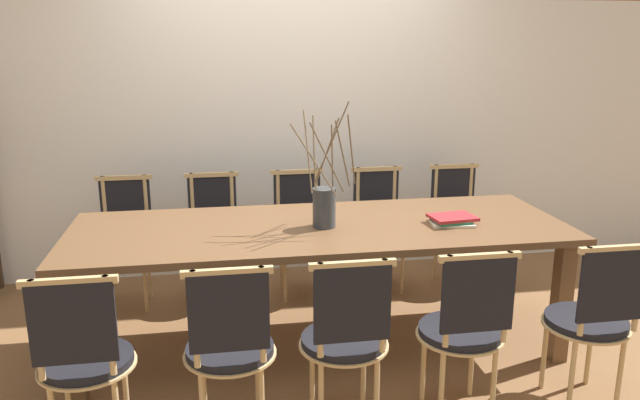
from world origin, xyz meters
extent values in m
plane|color=brown|center=(0.00, 0.00, 0.00)|extent=(16.00, 16.00, 0.00)
cube|color=white|center=(0.00, 1.37, 1.05)|extent=(12.00, 0.06, 2.09)
cube|color=brown|center=(0.00, 0.00, 0.74)|extent=(2.84, 1.01, 0.04)
cube|color=brown|center=(-1.32, -0.40, 0.36)|extent=(0.09, 0.09, 0.72)
cube|color=brown|center=(1.32, -0.40, 0.36)|extent=(0.09, 0.09, 0.72)
cube|color=brown|center=(-1.32, 0.40, 0.36)|extent=(0.09, 0.09, 0.72)
cube|color=brown|center=(1.32, 0.40, 0.36)|extent=(0.09, 0.09, 0.72)
cylinder|color=black|center=(-1.17, -0.79, 0.44)|extent=(0.40, 0.40, 0.04)
cylinder|color=tan|center=(-1.17, -0.79, 0.41)|extent=(0.42, 0.42, 0.01)
cylinder|color=tan|center=(-1.30, -0.67, 0.21)|extent=(0.03, 0.03, 0.42)
cylinder|color=tan|center=(-1.04, -0.67, 0.21)|extent=(0.03, 0.03, 0.42)
cylinder|color=tan|center=(-1.31, -0.96, 0.67)|extent=(0.03, 0.03, 0.43)
cylinder|color=tan|center=(-1.03, -0.96, 0.67)|extent=(0.03, 0.03, 0.43)
cube|color=black|center=(-1.17, -0.97, 0.69)|extent=(0.34, 0.02, 0.35)
cube|color=tan|center=(-1.17, -0.96, 0.87)|extent=(0.38, 0.03, 0.03)
cylinder|color=black|center=(-0.55, -0.79, 0.44)|extent=(0.40, 0.40, 0.04)
cylinder|color=tan|center=(-0.55, -0.79, 0.41)|extent=(0.42, 0.42, 0.01)
cylinder|color=tan|center=(-0.68, -0.67, 0.21)|extent=(0.03, 0.03, 0.42)
cylinder|color=tan|center=(-0.42, -0.67, 0.21)|extent=(0.03, 0.03, 0.42)
cylinder|color=tan|center=(-0.69, -0.96, 0.67)|extent=(0.03, 0.03, 0.43)
cylinder|color=tan|center=(-0.41, -0.96, 0.67)|extent=(0.03, 0.03, 0.43)
cube|color=black|center=(-0.55, -0.97, 0.69)|extent=(0.34, 0.02, 0.35)
cube|color=tan|center=(-0.55, -0.96, 0.87)|extent=(0.38, 0.03, 0.03)
cylinder|color=black|center=(-0.02, -0.79, 0.44)|extent=(0.40, 0.40, 0.04)
cylinder|color=tan|center=(-0.02, -0.79, 0.41)|extent=(0.42, 0.42, 0.01)
cylinder|color=tan|center=(-0.15, -0.67, 0.21)|extent=(0.03, 0.03, 0.42)
cylinder|color=tan|center=(0.11, -0.67, 0.21)|extent=(0.03, 0.03, 0.42)
cylinder|color=tan|center=(0.11, -0.92, 0.21)|extent=(0.03, 0.03, 0.42)
cylinder|color=tan|center=(-0.16, -0.96, 0.67)|extent=(0.03, 0.03, 0.43)
cylinder|color=tan|center=(0.12, -0.96, 0.67)|extent=(0.03, 0.03, 0.43)
cube|color=black|center=(-0.02, -0.97, 0.69)|extent=(0.34, 0.02, 0.35)
cube|color=tan|center=(-0.02, -0.96, 0.87)|extent=(0.38, 0.03, 0.03)
cylinder|color=black|center=(0.55, -0.79, 0.44)|extent=(0.40, 0.40, 0.04)
cylinder|color=tan|center=(0.55, -0.79, 0.41)|extent=(0.42, 0.42, 0.01)
cylinder|color=tan|center=(0.42, -0.67, 0.21)|extent=(0.03, 0.03, 0.42)
cylinder|color=tan|center=(0.68, -0.67, 0.21)|extent=(0.03, 0.03, 0.42)
cylinder|color=tan|center=(0.42, -0.92, 0.21)|extent=(0.03, 0.03, 0.42)
cylinder|color=tan|center=(0.68, -0.92, 0.21)|extent=(0.03, 0.03, 0.42)
cylinder|color=tan|center=(0.41, -0.96, 0.67)|extent=(0.03, 0.03, 0.43)
cylinder|color=tan|center=(0.69, -0.96, 0.67)|extent=(0.03, 0.03, 0.43)
cube|color=black|center=(0.55, -0.97, 0.69)|extent=(0.34, 0.02, 0.35)
cube|color=tan|center=(0.55, -0.96, 0.87)|extent=(0.38, 0.03, 0.03)
cylinder|color=black|center=(1.21, -0.79, 0.44)|extent=(0.40, 0.40, 0.04)
cylinder|color=tan|center=(1.21, -0.79, 0.41)|extent=(0.42, 0.42, 0.01)
cylinder|color=tan|center=(1.08, -0.67, 0.21)|extent=(0.03, 0.03, 0.42)
cylinder|color=tan|center=(1.34, -0.67, 0.21)|extent=(0.03, 0.03, 0.42)
cylinder|color=tan|center=(1.08, -0.92, 0.21)|extent=(0.03, 0.03, 0.42)
cylinder|color=tan|center=(1.34, -0.92, 0.21)|extent=(0.03, 0.03, 0.42)
cylinder|color=tan|center=(1.07, -0.96, 0.67)|extent=(0.03, 0.03, 0.43)
cylinder|color=tan|center=(1.35, -0.96, 0.67)|extent=(0.03, 0.03, 0.43)
cube|color=black|center=(1.21, -0.97, 0.69)|extent=(0.34, 0.02, 0.35)
cube|color=tan|center=(1.21, -0.96, 0.87)|extent=(0.38, 0.03, 0.03)
cylinder|color=black|center=(-1.21, 0.79, 0.44)|extent=(0.40, 0.40, 0.04)
cylinder|color=tan|center=(-1.21, 0.79, 0.41)|extent=(0.42, 0.42, 0.01)
cylinder|color=tan|center=(-1.08, 0.67, 0.21)|extent=(0.03, 0.03, 0.42)
cylinder|color=tan|center=(-1.34, 0.67, 0.21)|extent=(0.03, 0.03, 0.42)
cylinder|color=tan|center=(-1.08, 0.92, 0.21)|extent=(0.03, 0.03, 0.42)
cylinder|color=tan|center=(-1.34, 0.92, 0.21)|extent=(0.03, 0.03, 0.42)
cylinder|color=tan|center=(-1.07, 0.96, 0.67)|extent=(0.03, 0.03, 0.43)
cylinder|color=tan|center=(-1.35, 0.96, 0.67)|extent=(0.03, 0.03, 0.43)
cube|color=black|center=(-1.21, 0.97, 0.69)|extent=(0.34, 0.02, 0.35)
cube|color=tan|center=(-1.21, 0.96, 0.87)|extent=(0.38, 0.03, 0.03)
cylinder|color=black|center=(-0.61, 0.79, 0.44)|extent=(0.40, 0.40, 0.04)
cylinder|color=tan|center=(-0.61, 0.79, 0.41)|extent=(0.42, 0.42, 0.01)
cylinder|color=tan|center=(-0.48, 0.67, 0.21)|extent=(0.03, 0.03, 0.42)
cylinder|color=tan|center=(-0.74, 0.67, 0.21)|extent=(0.03, 0.03, 0.42)
cylinder|color=tan|center=(-0.48, 0.92, 0.21)|extent=(0.03, 0.03, 0.42)
cylinder|color=tan|center=(-0.74, 0.92, 0.21)|extent=(0.03, 0.03, 0.42)
cylinder|color=tan|center=(-0.47, 0.96, 0.67)|extent=(0.03, 0.03, 0.43)
cylinder|color=tan|center=(-0.75, 0.96, 0.67)|extent=(0.03, 0.03, 0.43)
cube|color=black|center=(-0.61, 0.97, 0.69)|extent=(0.34, 0.02, 0.35)
cube|color=tan|center=(-0.61, 0.96, 0.87)|extent=(0.38, 0.03, 0.03)
cylinder|color=black|center=(-0.01, 0.79, 0.44)|extent=(0.40, 0.40, 0.04)
cylinder|color=tan|center=(-0.01, 0.79, 0.41)|extent=(0.42, 0.42, 0.01)
cylinder|color=tan|center=(0.12, 0.67, 0.21)|extent=(0.03, 0.03, 0.42)
cylinder|color=tan|center=(-0.14, 0.67, 0.21)|extent=(0.03, 0.03, 0.42)
cylinder|color=tan|center=(0.12, 0.92, 0.21)|extent=(0.03, 0.03, 0.42)
cylinder|color=tan|center=(-0.14, 0.92, 0.21)|extent=(0.03, 0.03, 0.42)
cylinder|color=tan|center=(0.13, 0.96, 0.67)|extent=(0.03, 0.03, 0.43)
cylinder|color=tan|center=(-0.15, 0.96, 0.67)|extent=(0.03, 0.03, 0.43)
cube|color=black|center=(-0.01, 0.97, 0.69)|extent=(0.34, 0.02, 0.35)
cube|color=tan|center=(-0.01, 0.96, 0.87)|extent=(0.38, 0.03, 0.03)
cylinder|color=black|center=(0.58, 0.79, 0.44)|extent=(0.40, 0.40, 0.04)
cylinder|color=tan|center=(0.58, 0.79, 0.41)|extent=(0.42, 0.42, 0.01)
cylinder|color=tan|center=(0.71, 0.67, 0.21)|extent=(0.03, 0.03, 0.42)
cylinder|color=tan|center=(0.45, 0.67, 0.21)|extent=(0.03, 0.03, 0.42)
cylinder|color=tan|center=(0.71, 0.92, 0.21)|extent=(0.03, 0.03, 0.42)
cylinder|color=tan|center=(0.45, 0.92, 0.21)|extent=(0.03, 0.03, 0.42)
cylinder|color=tan|center=(0.72, 0.96, 0.67)|extent=(0.03, 0.03, 0.43)
cylinder|color=tan|center=(0.44, 0.96, 0.67)|extent=(0.03, 0.03, 0.43)
cube|color=black|center=(0.58, 0.97, 0.69)|extent=(0.34, 0.02, 0.35)
cube|color=tan|center=(0.58, 0.96, 0.87)|extent=(0.38, 0.03, 0.03)
cylinder|color=black|center=(1.18, 0.79, 0.44)|extent=(0.40, 0.40, 0.04)
cylinder|color=tan|center=(1.18, 0.79, 0.41)|extent=(0.42, 0.42, 0.01)
cylinder|color=tan|center=(1.31, 0.67, 0.21)|extent=(0.03, 0.03, 0.42)
cylinder|color=tan|center=(1.05, 0.67, 0.21)|extent=(0.03, 0.03, 0.42)
cylinder|color=tan|center=(1.31, 0.92, 0.21)|extent=(0.03, 0.03, 0.42)
cylinder|color=tan|center=(1.05, 0.92, 0.21)|extent=(0.03, 0.03, 0.42)
cylinder|color=tan|center=(1.32, 0.96, 0.67)|extent=(0.03, 0.03, 0.43)
cylinder|color=tan|center=(1.04, 0.96, 0.67)|extent=(0.03, 0.03, 0.43)
cube|color=black|center=(1.18, 0.97, 0.69)|extent=(0.34, 0.02, 0.35)
cube|color=tan|center=(1.18, 0.96, 0.87)|extent=(0.38, 0.03, 0.03)
cylinder|color=#33383D|center=(0.02, -0.03, 0.87)|extent=(0.13, 0.13, 0.22)
cylinder|color=brown|center=(0.06, -0.04, 1.16)|extent=(0.03, 0.10, 0.37)
cylinder|color=brown|center=(0.11, -0.09, 1.18)|extent=(0.13, 0.19, 0.41)
cylinder|color=brown|center=(0.05, 0.03, 1.18)|extent=(0.13, 0.06, 0.39)
cylinder|color=brown|center=(-0.06, -0.14, 1.17)|extent=(0.24, 0.17, 0.38)
cylinder|color=brown|center=(-0.08, -0.04, 1.20)|extent=(0.03, 0.20, 0.44)
cylinder|color=brown|center=(0.16, -0.08, 1.20)|extent=(0.12, 0.29, 0.44)
cylinder|color=brown|center=(0.02, -0.12, 1.17)|extent=(0.19, 0.01, 0.39)
cylinder|color=brown|center=(0.07, 0.06, 1.22)|extent=(0.19, 0.12, 0.48)
cylinder|color=brown|center=(-0.04, -0.03, 1.18)|extent=(0.01, 0.12, 0.41)
cube|color=beige|center=(0.75, -0.10, 0.76)|extent=(0.26, 0.21, 0.01)
cube|color=#1E6B4C|center=(0.75, -0.11, 0.78)|extent=(0.21, 0.18, 0.02)
cube|color=maroon|center=(0.76, -0.10, 0.80)|extent=(0.27, 0.21, 0.02)
camera|label=1|loc=(-0.57, -3.39, 1.80)|focal=35.00mm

